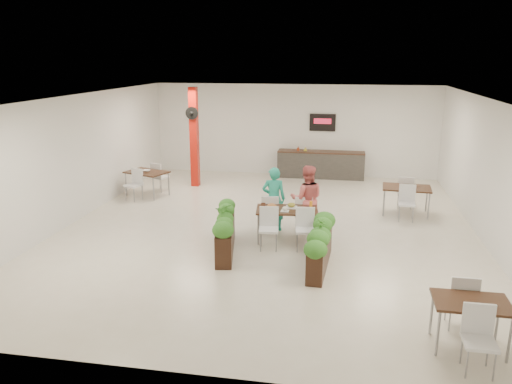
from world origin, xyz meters
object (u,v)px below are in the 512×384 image
(planter_right, at_px, (320,244))
(main_table, at_px, (287,214))
(diner_man, at_px, (274,199))
(service_counter, at_px, (321,164))
(diner_woman, at_px, (307,199))
(red_column, at_px, (194,136))
(planter_left, at_px, (225,228))
(side_table_b, at_px, (406,191))
(side_table_a, at_px, (147,175))
(side_table_c, at_px, (471,310))

(planter_right, bearing_deg, main_table, 120.32)
(planter_right, bearing_deg, diner_man, 120.47)
(service_counter, relative_size, diner_woman, 1.82)
(main_table, relative_size, planter_right, 0.89)
(red_column, xyz_separation_m, diner_woman, (3.94, -3.85, -0.82))
(planter_left, bearing_deg, planter_right, -13.80)
(planter_right, xyz_separation_m, side_table_b, (2.10, 3.99, 0.13))
(red_column, distance_m, diner_man, 5.04)
(diner_woman, distance_m, side_table_a, 5.60)
(red_column, height_order, diner_woman, red_column)
(planter_right, distance_m, side_table_c, 3.41)
(red_column, xyz_separation_m, side_table_a, (-1.10, -1.41, -1.01))
(planter_left, bearing_deg, diner_woman, 44.27)
(service_counter, height_order, side_table_c, service_counter)
(service_counter, distance_m, main_table, 6.39)
(diner_man, xyz_separation_m, side_table_b, (3.33, 1.89, -0.15))
(planter_right, bearing_deg, diner_woman, 101.70)
(planter_right, xyz_separation_m, side_table_a, (-5.48, 4.54, 0.13))
(planter_right, bearing_deg, side_table_a, 140.35)
(main_table, distance_m, diner_woman, 0.80)
(red_column, xyz_separation_m, planter_left, (2.31, -5.44, -1.11))
(service_counter, bearing_deg, diner_woman, -90.57)
(side_table_a, bearing_deg, red_column, 72.20)
(red_column, bearing_deg, planter_right, -53.67)
(side_table_a, bearing_deg, service_counter, 52.85)
(main_table, relative_size, side_table_a, 1.05)
(main_table, bearing_deg, planter_left, -142.60)
(side_table_b, bearing_deg, service_counter, 127.14)
(diner_man, bearing_deg, planter_left, 55.61)
(red_column, distance_m, side_table_c, 10.83)
(diner_woman, bearing_deg, main_table, 51.27)
(planter_right, bearing_deg, side_table_c, -47.98)
(diner_woman, distance_m, side_table_b, 3.17)
(red_column, distance_m, planter_left, 6.02)
(red_column, distance_m, side_table_a, 2.06)
(red_column, xyz_separation_m, planter_right, (4.38, -5.95, -1.14))
(main_table, distance_m, planter_left, 1.54)
(service_counter, height_order, planter_right, service_counter)
(main_table, relative_size, diner_man, 1.11)
(service_counter, height_order, side_table_b, service_counter)
(service_counter, bearing_deg, red_column, -155.00)
(side_table_c, bearing_deg, planter_right, 132.49)
(red_column, height_order, side_table_b, red_column)
(diner_woman, height_order, side_table_c, diner_woman)
(diner_man, distance_m, side_table_c, 5.81)
(service_counter, height_order, diner_woman, service_counter)
(service_counter, distance_m, planter_left, 7.50)
(diner_woman, relative_size, side_table_b, 1.00)
(red_column, height_order, side_table_a, red_column)
(main_table, height_order, planter_left, planter_left)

